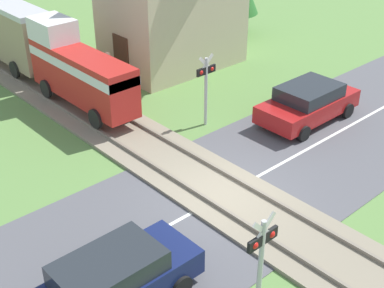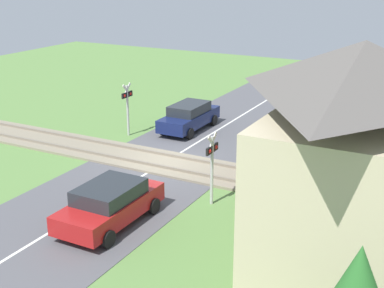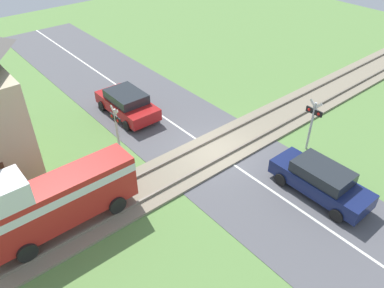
{
  "view_description": "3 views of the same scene",
  "coord_description": "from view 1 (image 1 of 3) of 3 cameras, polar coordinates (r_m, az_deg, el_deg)",
  "views": [
    {
      "loc": [
        -9.88,
        -9.41,
        9.62
      ],
      "look_at": [
        0.0,
        1.51,
        1.2
      ],
      "focal_mm": 50.0,
      "sensor_mm": 36.0,
      "label": 1
    },
    {
      "loc": [
        19.69,
        11.99,
        8.77
      ],
      "look_at": [
        0.0,
        1.51,
        1.2
      ],
      "focal_mm": 50.0,
      "sensor_mm": 36.0,
      "label": 2
    },
    {
      "loc": [
        -11.03,
        10.71,
        11.57
      ],
      "look_at": [
        0.0,
        1.51,
        1.2
      ],
      "focal_mm": 35.0,
      "sensor_mm": 36.0,
      "label": 3
    }
  ],
  "objects": [
    {
      "name": "crossing_signal_east_approach",
      "position": [
        19.96,
        1.5,
        6.77
      ],
      "size": [
        0.9,
        0.18,
        2.83
      ],
      "color": "#B7B7B7",
      "rests_on": "ground_plane"
    },
    {
      "name": "ground_plane",
      "position": [
        16.7,
        3.49,
        -5.49
      ],
      "size": [
        60.0,
        60.0,
        0.0
      ],
      "primitive_type": "plane",
      "color": "#5B8442"
    },
    {
      "name": "car_far_side",
      "position": [
        21.16,
        12.28,
        4.37
      ],
      "size": [
        4.31,
        2.05,
        1.48
      ],
      "color": "#A81919",
      "rests_on": "ground_plane"
    },
    {
      "name": "track_bed",
      "position": [
        16.66,
        3.5,
        -5.3
      ],
      "size": [
        2.8,
        48.0,
        0.24
      ],
      "color": "gray",
      "rests_on": "ground_plane"
    },
    {
      "name": "crossing_signal_west_approach",
      "position": [
        11.89,
        7.42,
        -11.52
      ],
      "size": [
        0.9,
        0.18,
        2.83
      ],
      "color": "#B7B7B7",
      "rests_on": "ground_plane"
    },
    {
      "name": "pedestrian_by_station",
      "position": [
        23.72,
        -8.88,
        7.56
      ],
      "size": [
        0.43,
        0.43,
        1.74
      ],
      "color": "#7F3D84",
      "rests_on": "ground_plane"
    },
    {
      "name": "road_surface",
      "position": [
        16.69,
        3.49,
        -5.46
      ],
      "size": [
        48.0,
        6.4,
        0.02
      ],
      "color": "#515156",
      "rests_on": "ground_plane"
    },
    {
      "name": "car_near_crossing",
      "position": [
        12.79,
        -8.73,
        -14.4
      ],
      "size": [
        4.44,
        1.82,
        1.49
      ],
      "color": "#141E4C",
      "rests_on": "ground_plane"
    }
  ]
}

